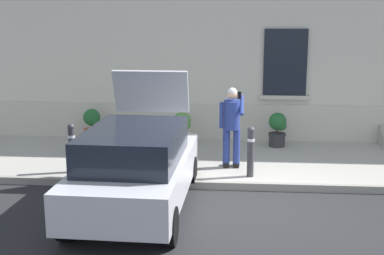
{
  "coord_description": "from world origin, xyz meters",
  "views": [
    {
      "loc": [
        -0.64,
        -8.82,
        3.37
      ],
      "look_at": [
        -1.48,
        1.6,
        1.1
      ],
      "focal_mm": 48.25,
      "sensor_mm": 36.0,
      "label": 1
    }
  ],
  "objects_px": {
    "planter_charcoal": "(278,129)",
    "bollard_near_person": "(251,150)",
    "person_on_phone": "(232,122)",
    "planter_cream": "(183,127)",
    "bollard_far_left": "(72,146)",
    "planter_terracotta": "(92,124)",
    "hatchback_car_silver": "(137,166)"
  },
  "relations": [
    {
      "from": "bollard_far_left",
      "to": "person_on_phone",
      "type": "distance_m",
      "value": 3.39
    },
    {
      "from": "planter_cream",
      "to": "planter_charcoal",
      "type": "xyz_separation_m",
      "value": [
        2.39,
        0.04,
        0.0
      ]
    },
    {
      "from": "bollard_near_person",
      "to": "person_on_phone",
      "type": "height_order",
      "value": "person_on_phone"
    },
    {
      "from": "hatchback_car_silver",
      "to": "planter_cream",
      "type": "height_order",
      "value": "hatchback_car_silver"
    },
    {
      "from": "bollard_far_left",
      "to": "person_on_phone",
      "type": "bearing_deg",
      "value": 10.28
    },
    {
      "from": "bollard_near_person",
      "to": "person_on_phone",
      "type": "bearing_deg",
      "value": 123.14
    },
    {
      "from": "planter_terracotta",
      "to": "planter_cream",
      "type": "distance_m",
      "value": 2.4
    },
    {
      "from": "bollard_near_person",
      "to": "planter_charcoal",
      "type": "relative_size",
      "value": 1.22
    },
    {
      "from": "planter_charcoal",
      "to": "bollard_near_person",
      "type": "bearing_deg",
      "value": -106.41
    },
    {
      "from": "bollard_far_left",
      "to": "planter_terracotta",
      "type": "xyz_separation_m",
      "value": [
        -0.32,
        2.71,
        -0.11
      ]
    },
    {
      "from": "hatchback_car_silver",
      "to": "bollard_near_person",
      "type": "xyz_separation_m",
      "value": [
        2.04,
        1.62,
        -0.09
      ]
    },
    {
      "from": "person_on_phone",
      "to": "bollard_far_left",
      "type": "bearing_deg",
      "value": -153.93
    },
    {
      "from": "bollard_far_left",
      "to": "planter_charcoal",
      "type": "bearing_deg",
      "value": 29.89
    },
    {
      "from": "planter_cream",
      "to": "bollard_far_left",
      "type": "bearing_deg",
      "value": -129.42
    },
    {
      "from": "planter_terracotta",
      "to": "planter_cream",
      "type": "bearing_deg",
      "value": -4.65
    },
    {
      "from": "person_on_phone",
      "to": "planter_charcoal",
      "type": "height_order",
      "value": "person_on_phone"
    },
    {
      "from": "planter_terracotta",
      "to": "person_on_phone",
      "type": "bearing_deg",
      "value": -30.23
    },
    {
      "from": "bollard_near_person",
      "to": "bollard_far_left",
      "type": "xyz_separation_m",
      "value": [
        -3.7,
        0.0,
        0.0
      ]
    },
    {
      "from": "bollard_far_left",
      "to": "planter_terracotta",
      "type": "bearing_deg",
      "value": 96.63
    },
    {
      "from": "person_on_phone",
      "to": "planter_cream",
      "type": "height_order",
      "value": "person_on_phone"
    },
    {
      "from": "hatchback_car_silver",
      "to": "planter_charcoal",
      "type": "relative_size",
      "value": 4.79
    },
    {
      "from": "bollard_far_left",
      "to": "planter_terracotta",
      "type": "relative_size",
      "value": 1.22
    },
    {
      "from": "bollard_near_person",
      "to": "planter_terracotta",
      "type": "distance_m",
      "value": 4.85
    },
    {
      "from": "bollard_near_person",
      "to": "bollard_far_left",
      "type": "height_order",
      "value": "same"
    },
    {
      "from": "person_on_phone",
      "to": "planter_terracotta",
      "type": "xyz_separation_m",
      "value": [
        -3.63,
        2.11,
        -0.55
      ]
    },
    {
      "from": "bollard_far_left",
      "to": "planter_charcoal",
      "type": "relative_size",
      "value": 1.22
    },
    {
      "from": "hatchback_car_silver",
      "to": "person_on_phone",
      "type": "distance_m",
      "value": 2.79
    },
    {
      "from": "bollard_near_person",
      "to": "planter_terracotta",
      "type": "bearing_deg",
      "value": 145.97
    },
    {
      "from": "bollard_far_left",
      "to": "planter_cream",
      "type": "bearing_deg",
      "value": 50.58
    },
    {
      "from": "bollard_far_left",
      "to": "planter_terracotta",
      "type": "distance_m",
      "value": 2.73
    },
    {
      "from": "bollard_near_person",
      "to": "planter_charcoal",
      "type": "xyz_separation_m",
      "value": [
        0.76,
        2.56,
        -0.11
      ]
    },
    {
      "from": "bollard_near_person",
      "to": "planter_cream",
      "type": "bearing_deg",
      "value": 122.93
    }
  ]
}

